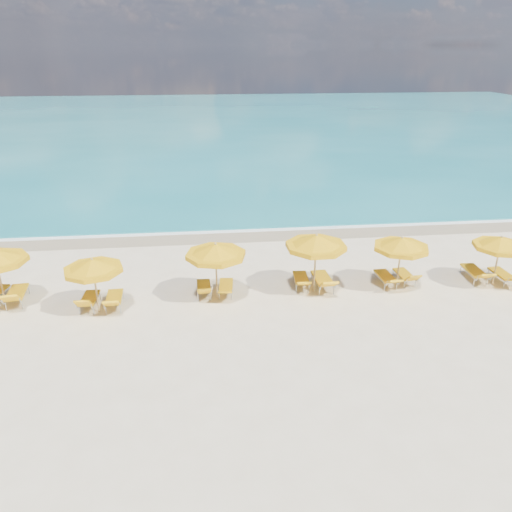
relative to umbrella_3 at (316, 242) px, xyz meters
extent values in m
plane|color=beige|center=(-2.27, -0.44, -2.12)|extent=(120.00, 120.00, 0.00)
cube|color=#16747C|center=(-2.27, 47.56, -2.12)|extent=(120.00, 80.00, 0.30)
cube|color=tan|center=(-2.27, 6.96, -2.12)|extent=(120.00, 2.60, 0.01)
cube|color=white|center=(-2.27, 7.76, -2.12)|extent=(120.00, 1.20, 0.03)
cube|color=white|center=(-8.27, 16.56, -2.12)|extent=(14.00, 0.36, 0.05)
cube|color=white|center=(5.73, 23.56, -2.12)|extent=(18.00, 0.30, 0.05)
cylinder|color=tan|center=(-12.14, 0.10, -0.99)|extent=(0.07, 0.07, 2.27)
cylinder|color=tan|center=(-8.45, -0.82, -1.07)|extent=(0.07, 0.07, 2.12)
cone|color=#EFAC0C|center=(-8.45, -0.82, -0.18)|extent=(2.39, 2.39, 0.42)
cylinder|color=#EFAC0C|center=(-8.45, -0.82, -0.38)|extent=(2.41, 2.41, 0.17)
sphere|color=tan|center=(-8.45, -0.82, 0.04)|extent=(0.09, 0.09, 0.09)
cylinder|color=tan|center=(-3.97, -0.26, -0.98)|extent=(0.07, 0.07, 2.29)
cone|color=#EFAC0C|center=(-3.97, -0.26, -0.02)|extent=(2.67, 2.67, 0.46)
cylinder|color=#EFAC0C|center=(-3.97, -0.26, -0.24)|extent=(2.70, 2.70, 0.18)
sphere|color=tan|center=(-3.97, -0.26, 0.21)|extent=(0.10, 0.10, 0.10)
cylinder|color=tan|center=(0.00, 0.00, -0.93)|extent=(0.07, 0.07, 2.38)
cone|color=#EFAC0C|center=(0.00, 0.00, 0.07)|extent=(3.16, 3.16, 0.48)
cylinder|color=#EFAC0C|center=(0.00, 0.00, -0.16)|extent=(3.18, 3.18, 0.19)
sphere|color=tan|center=(0.00, 0.00, 0.31)|extent=(0.11, 0.11, 0.11)
cylinder|color=tan|center=(3.47, -0.12, -1.03)|extent=(0.07, 0.07, 2.18)
cone|color=#EFAC0C|center=(3.47, -0.12, -0.12)|extent=(2.28, 2.28, 0.44)
cylinder|color=#EFAC0C|center=(3.47, -0.12, -0.33)|extent=(2.30, 2.30, 0.17)
sphere|color=tan|center=(3.47, -0.12, 0.11)|extent=(0.10, 0.10, 0.10)
cylinder|color=tan|center=(7.59, -0.28, -1.07)|extent=(0.07, 0.07, 2.10)
cone|color=#EFAC0C|center=(7.59, -0.28, -0.19)|extent=(2.44, 2.44, 0.42)
cylinder|color=#EFAC0C|center=(7.59, -0.28, -0.40)|extent=(2.46, 2.46, 0.17)
sphere|color=tan|center=(7.59, -0.28, 0.02)|extent=(0.09, 0.09, 0.09)
cube|color=#EFB10E|center=(-11.74, 0.36, -1.72)|extent=(0.77, 1.47, 0.09)
cube|color=#EFB10E|center=(-11.63, -0.59, -1.50)|extent=(0.68, 0.62, 0.50)
cube|color=#EFB10E|center=(-8.84, -0.36, -1.76)|extent=(0.62, 1.28, 0.08)
cube|color=#EFB10E|center=(-8.88, -1.20, -1.55)|extent=(0.58, 0.50, 0.47)
cube|color=#EFB10E|center=(-7.91, -0.41, -1.75)|extent=(0.63, 1.31, 0.08)
cube|color=#EFB10E|center=(-7.87, -1.29, -1.56)|extent=(0.60, 0.55, 0.44)
cube|color=#EFB10E|center=(-4.48, 0.22, -1.78)|extent=(0.56, 1.20, 0.07)
cube|color=#EFB10E|center=(-4.46, -0.59, -1.60)|extent=(0.54, 0.49, 0.41)
cube|color=#EFB10E|center=(-3.58, 0.21, -1.78)|extent=(0.64, 1.25, 0.07)
cube|color=#EFB10E|center=(-3.66, -0.65, -1.66)|extent=(0.58, 0.60, 0.29)
cube|color=#EFB10E|center=(-0.44, 0.51, -1.76)|extent=(0.65, 1.30, 0.08)
cube|color=#EFB10E|center=(-0.51, -0.37, -1.60)|extent=(0.60, 0.58, 0.38)
cube|color=#EFB10E|center=(0.41, 0.29, -1.71)|extent=(0.69, 1.45, 0.09)
cube|color=#EFB10E|center=(0.44, -0.70, -1.51)|extent=(0.66, 0.62, 0.46)
cube|color=#EFB10E|center=(3.11, 0.31, -1.76)|extent=(0.62, 1.28, 0.08)
cube|color=#EFB10E|center=(3.16, -0.57, -1.61)|extent=(0.59, 0.58, 0.37)
cube|color=#EFB10E|center=(3.99, 0.43, -1.78)|extent=(0.60, 1.22, 0.07)
cube|color=#EFB10E|center=(4.04, -0.37, -1.59)|extent=(0.56, 0.50, 0.43)
cube|color=#EFB10E|center=(7.05, 0.34, -1.72)|extent=(0.68, 1.41, 0.09)
cube|color=#EFB10E|center=(7.01, -0.62, -1.54)|extent=(0.64, 0.61, 0.44)
cube|color=#EFB10E|center=(8.12, 0.00, -1.76)|extent=(0.61, 1.27, 0.08)
camera|label=1|loc=(-4.37, -17.91, 7.17)|focal=35.00mm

